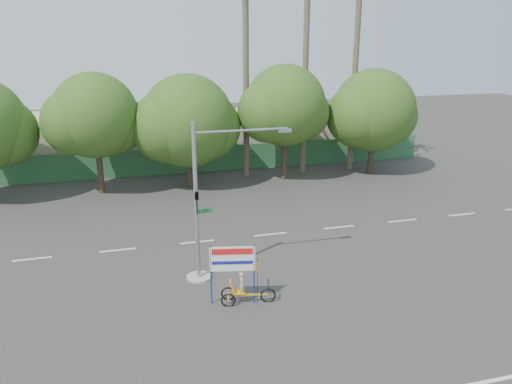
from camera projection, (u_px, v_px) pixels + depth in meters
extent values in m
plane|color=#33302D|center=(279.00, 318.00, 19.14)|extent=(120.00, 120.00, 0.00)
cube|color=#336B3D|center=(196.00, 160.00, 38.61)|extent=(38.00, 0.08, 2.00)
cube|color=#C5B49C|center=(64.00, 142.00, 40.00)|extent=(12.00, 8.00, 4.00)
cube|color=#C5B49C|center=(278.00, 134.00, 44.46)|extent=(14.00, 8.00, 3.60)
sphere|color=#2C5318|center=(3.00, 132.00, 31.53)|extent=(4.32, 4.32, 4.32)
cylinder|color=#473828|center=(100.00, 166.00, 33.41)|extent=(0.40, 0.40, 3.74)
sphere|color=#2C5318|center=(95.00, 116.00, 32.37)|extent=(5.60, 5.60, 5.60)
sphere|color=#2C5318|center=(116.00, 123.00, 33.14)|extent=(4.03, 4.03, 4.03)
sphere|color=#2C5318|center=(75.00, 122.00, 31.94)|extent=(4.26, 4.26, 4.26)
cylinder|color=#473828|center=(189.00, 164.00, 34.95)|extent=(0.40, 0.40, 3.30)
sphere|color=#2C5318|center=(187.00, 121.00, 34.03)|extent=(6.40, 6.40, 6.40)
sphere|color=#2C5318|center=(208.00, 127.00, 34.82)|extent=(4.61, 4.61, 4.61)
sphere|color=#2C5318|center=(167.00, 127.00, 33.54)|extent=(4.86, 4.86, 4.86)
cylinder|color=#473828|center=(284.00, 154.00, 36.57)|extent=(0.40, 0.40, 3.87)
sphere|color=#2C5318|center=(285.00, 105.00, 35.49)|extent=(5.80, 5.80, 5.80)
sphere|color=#2C5318|center=(301.00, 113.00, 36.27)|extent=(4.18, 4.18, 4.18)
sphere|color=#2C5318|center=(269.00, 112.00, 35.05)|extent=(4.41, 4.41, 4.41)
cylinder|color=#473828|center=(371.00, 151.00, 38.35)|extent=(0.40, 0.40, 3.43)
sphere|color=#2C5318|center=(374.00, 110.00, 37.39)|extent=(6.20, 6.20, 6.20)
sphere|color=#2C5318|center=(388.00, 116.00, 38.18)|extent=(4.46, 4.46, 4.46)
sphere|color=#2C5318|center=(358.00, 116.00, 36.92)|extent=(4.71, 4.71, 4.71)
cylinder|color=#70604C|center=(306.00, 60.00, 36.43)|extent=(0.44, 0.44, 17.00)
cylinder|color=#70604C|center=(355.00, 73.00, 37.71)|extent=(0.44, 0.44, 15.00)
cylinder|color=#70604C|center=(246.00, 82.00, 35.79)|extent=(0.44, 0.44, 14.00)
cylinder|color=gray|center=(199.00, 277.00, 22.19)|extent=(1.10, 1.10, 0.10)
cylinder|color=gray|center=(196.00, 204.00, 21.13)|extent=(0.18, 0.18, 7.00)
cylinder|color=gray|center=(241.00, 131.00, 20.69)|extent=(4.00, 0.10, 0.10)
cube|color=gray|center=(285.00, 131.00, 21.18)|extent=(0.55, 0.20, 0.12)
imported|color=black|center=(197.00, 203.00, 20.90)|extent=(0.16, 0.20, 1.00)
cube|color=#14662D|center=(205.00, 211.00, 21.33)|extent=(0.70, 0.04, 0.18)
torus|color=black|center=(268.00, 295.00, 20.18)|extent=(0.64, 0.20, 0.64)
torus|color=black|center=(228.00, 294.00, 20.35)|extent=(0.60, 0.19, 0.60)
torus|color=black|center=(228.00, 300.00, 19.85)|extent=(0.60, 0.19, 0.60)
cube|color=gold|center=(248.00, 295.00, 20.12)|extent=(1.59, 0.38, 0.06)
cube|color=gold|center=(228.00, 297.00, 20.09)|extent=(0.17, 0.57, 0.05)
cube|color=gold|center=(239.00, 292.00, 20.06)|extent=(0.54, 0.48, 0.06)
cube|color=gold|center=(232.00, 286.00, 19.96)|extent=(0.29, 0.43, 0.51)
cylinder|color=black|center=(268.00, 287.00, 20.07)|extent=(0.03, 0.03, 0.52)
cube|color=black|center=(268.00, 281.00, 19.99)|extent=(0.12, 0.43, 0.04)
imported|color=#CCB284|center=(242.00, 284.00, 19.96)|extent=(0.31, 0.41, 1.02)
cylinder|color=#1624AA|center=(211.00, 275.00, 19.75)|extent=(0.06, 0.06, 2.56)
cylinder|color=#1624AA|center=(254.00, 274.00, 19.85)|extent=(0.06, 0.06, 2.56)
cube|color=white|center=(232.00, 259.00, 19.59)|extent=(1.77, 0.41, 1.04)
cube|color=red|center=(232.00, 252.00, 19.46)|extent=(1.58, 0.34, 0.25)
cube|color=#1624AA|center=(232.00, 263.00, 19.61)|extent=(1.58, 0.34, 0.13)
cylinder|color=black|center=(258.00, 280.00, 19.94)|extent=(0.02, 0.02, 1.99)
cube|color=red|center=(249.00, 266.00, 19.73)|extent=(0.83, 0.19, 0.62)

